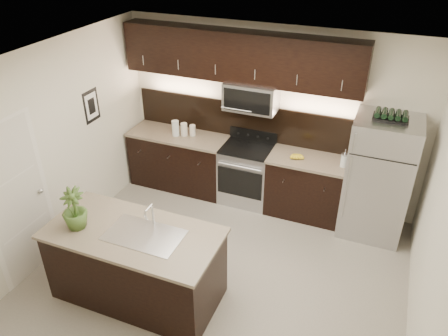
% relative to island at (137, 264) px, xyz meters
% --- Properties ---
extents(ground, '(4.50, 4.50, 0.00)m').
position_rel_island_xyz_m(ground, '(0.76, 0.68, -0.47)').
color(ground, gray).
rests_on(ground, ground).
extents(room_walls, '(4.52, 4.02, 2.71)m').
position_rel_island_xyz_m(room_walls, '(0.65, 0.65, 1.22)').
color(room_walls, silver).
rests_on(room_walls, ground).
extents(counter_run, '(3.51, 0.65, 0.94)m').
position_rel_island_xyz_m(counter_run, '(0.30, 2.37, -0.00)').
color(counter_run, black).
rests_on(counter_run, ground).
extents(upper_fixtures, '(3.49, 0.40, 1.66)m').
position_rel_island_xyz_m(upper_fixtures, '(0.33, 2.52, 1.67)').
color(upper_fixtures, black).
rests_on(upper_fixtures, counter_run).
extents(island, '(1.96, 0.96, 0.94)m').
position_rel_island_xyz_m(island, '(0.00, 0.00, 0.00)').
color(island, black).
rests_on(island, ground).
extents(sink_faucet, '(0.84, 0.50, 0.28)m').
position_rel_island_xyz_m(sink_faucet, '(0.15, 0.01, 0.48)').
color(sink_faucet, silver).
rests_on(sink_faucet, island).
extents(refrigerator, '(0.84, 0.76, 1.74)m').
position_rel_island_xyz_m(refrigerator, '(2.41, 2.31, 0.40)').
color(refrigerator, '#B2B2B7').
rests_on(refrigerator, ground).
extents(wine_rack, '(0.43, 0.27, 0.10)m').
position_rel_island_xyz_m(wine_rack, '(2.41, 2.31, 1.31)').
color(wine_rack, black).
rests_on(wine_rack, refrigerator).
extents(plant, '(0.30, 0.30, 0.49)m').
position_rel_island_xyz_m(plant, '(-0.62, -0.15, 0.71)').
color(plant, '#3D5A24').
rests_on(plant, island).
extents(canisters, '(0.35, 0.20, 0.25)m').
position_rel_island_xyz_m(canisters, '(-0.57, 2.36, 0.58)').
color(canisters, silver).
rests_on(canisters, counter_run).
extents(french_press, '(0.09, 0.09, 0.26)m').
position_rel_island_xyz_m(french_press, '(1.93, 2.32, 0.57)').
color(french_press, silver).
rests_on(french_press, counter_run).
extents(bananas, '(0.24, 0.21, 0.06)m').
position_rel_island_xyz_m(bananas, '(1.23, 2.29, 0.50)').
color(bananas, gold).
rests_on(bananas, counter_run).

